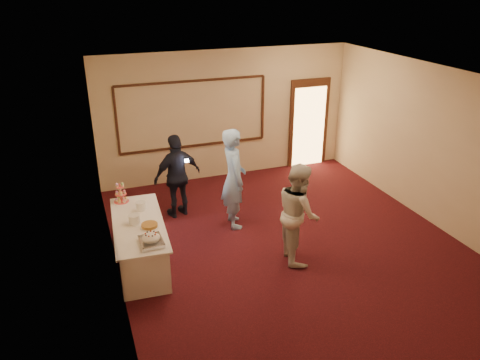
% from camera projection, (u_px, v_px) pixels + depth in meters
% --- Properties ---
extents(floor, '(7.00, 7.00, 0.00)m').
position_uv_depth(floor, '(289.00, 245.00, 8.47)').
color(floor, black).
rests_on(floor, ground).
extents(room_walls, '(6.04, 7.04, 3.02)m').
position_uv_depth(room_walls, '(294.00, 138.00, 7.65)').
color(room_walls, beige).
rests_on(room_walls, floor).
extents(wall_molding, '(3.45, 0.04, 1.55)m').
position_uv_depth(wall_molding, '(193.00, 114.00, 10.56)').
color(wall_molding, '#33190F').
rests_on(wall_molding, room_walls).
extents(doorway, '(1.05, 0.07, 2.20)m').
position_uv_depth(doorway, '(309.00, 124.00, 11.68)').
color(doorway, '#33190F').
rests_on(doorway, floor).
extents(buffet_table, '(0.94, 2.14, 0.77)m').
position_uv_depth(buffet_table, '(140.00, 243.00, 7.79)').
color(buffet_table, silver).
rests_on(buffet_table, floor).
extents(pavlova_tray, '(0.34, 0.48, 0.17)m').
position_uv_depth(pavlova_tray, '(151.00, 239.00, 7.01)').
color(pavlova_tray, silver).
rests_on(pavlova_tray, buffet_table).
extents(cupcake_stand, '(0.26, 0.26, 0.39)m').
position_uv_depth(cupcake_stand, '(121.00, 195.00, 8.29)').
color(cupcake_stand, '#E35251').
rests_on(cupcake_stand, buffet_table).
extents(plate_stack_a, '(0.19, 0.19, 0.16)m').
position_uv_depth(plate_stack_a, '(134.00, 219.00, 7.58)').
color(plate_stack_a, white).
rests_on(plate_stack_a, buffet_table).
extents(plate_stack_b, '(0.17, 0.17, 0.15)m').
position_uv_depth(plate_stack_b, '(141.00, 206.00, 8.02)').
color(plate_stack_b, white).
rests_on(plate_stack_b, buffet_table).
extents(tart, '(0.30, 0.30, 0.06)m').
position_uv_depth(tart, '(150.00, 226.00, 7.48)').
color(tart, white).
rests_on(tart, buffet_table).
extents(man, '(0.53, 0.75, 1.95)m').
position_uv_depth(man, '(234.00, 178.00, 8.78)').
color(man, '#8CB7EF').
rests_on(man, floor).
extents(woman, '(0.80, 0.95, 1.73)m').
position_uv_depth(woman, '(299.00, 213.00, 7.76)').
color(woman, beige).
rests_on(woman, floor).
extents(guest, '(1.07, 0.66, 1.70)m').
position_uv_depth(guest, '(177.00, 176.00, 9.20)').
color(guest, black).
rests_on(guest, floor).
extents(camera_flash, '(0.07, 0.05, 0.05)m').
position_uv_depth(camera_flash, '(187.00, 161.00, 8.92)').
color(camera_flash, white).
rests_on(camera_flash, guest).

